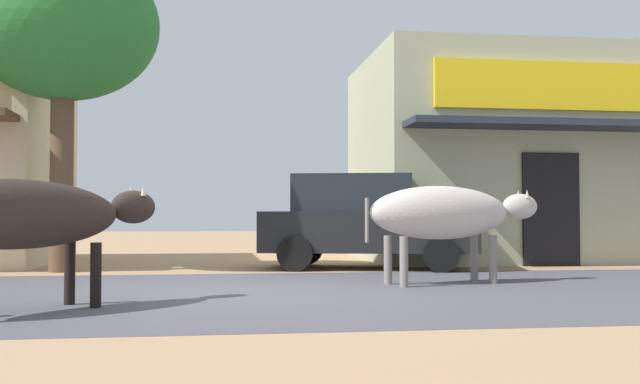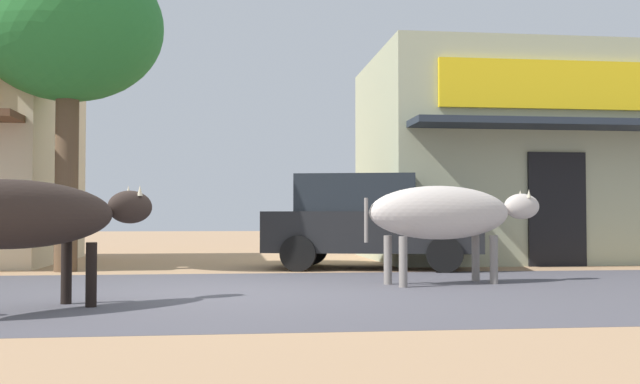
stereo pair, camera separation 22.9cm
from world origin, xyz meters
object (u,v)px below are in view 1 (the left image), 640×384
roadside_tree (63,27)px  cow_near_brown (25,216)px  cow_far_dark (445,214)px  pedestrian_by_shop (554,220)px  parked_hatchback_car (364,221)px

roadside_tree → cow_near_brown: 6.29m
cow_near_brown → cow_far_dark: cow_far_dark is taller
roadside_tree → pedestrian_by_shop: size_ratio=3.65×
roadside_tree → parked_hatchback_car: (5.14, 0.17, -3.23)m
cow_near_brown → pedestrian_by_shop: bearing=36.0°
pedestrian_by_shop → cow_near_brown: bearing=-144.0°
parked_hatchback_car → cow_far_dark: parked_hatchback_car is taller
cow_near_brown → pedestrian_by_shop: size_ratio=1.53×
roadside_tree → parked_hatchback_car: 6.07m
parked_hatchback_car → pedestrian_by_shop: parked_hatchback_car is taller
roadside_tree → pedestrian_by_shop: roadside_tree is taller
roadside_tree → cow_near_brown: size_ratio=2.38×
parked_hatchback_car → pedestrian_by_shop: 3.77m
roadside_tree → cow_far_dark: (5.60, -3.03, -3.12)m
cow_near_brown → pedestrian_by_shop: pedestrian_by_shop is taller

